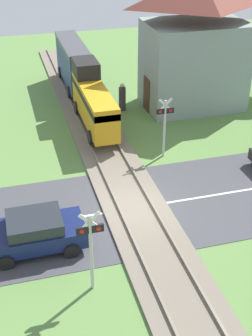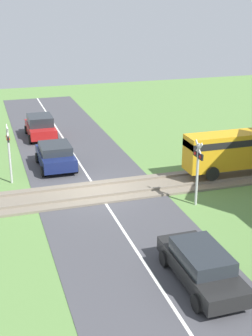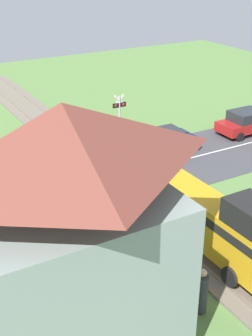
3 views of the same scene
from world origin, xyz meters
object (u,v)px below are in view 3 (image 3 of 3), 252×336
at_px(car_near_crossing, 165,141).
at_px(crossing_signal_west_approach, 119,113).
at_px(crossing_signal_east_approach, 101,187).
at_px(station_building, 70,247).
at_px(pedestrian_by_station, 201,292).
at_px(car_behind_queue, 246,122).

relative_size(car_near_crossing, crossing_signal_west_approach, 1.16).
bearing_deg(crossing_signal_east_approach, crossing_signal_west_approach, -123.75).
height_order(car_near_crossing, crossing_signal_west_approach, crossing_signal_west_approach).
distance_m(crossing_signal_west_approach, station_building, 16.96).
distance_m(crossing_signal_west_approach, pedestrian_by_station, 15.33).
xyz_separation_m(car_near_crossing, pedestrian_by_station, (6.58, 11.80, 0.04)).
xyz_separation_m(car_near_crossing, crossing_signal_west_approach, (1.61, -2.64, 1.28)).
bearing_deg(pedestrian_by_station, car_near_crossing, -119.14).
distance_m(car_near_crossing, pedestrian_by_station, 13.51).
bearing_deg(crossing_signal_west_approach, crossing_signal_east_approach, 56.25).
distance_m(car_behind_queue, station_building, 21.01).
bearing_deg(car_near_crossing, station_building, 45.99).
distance_m(car_near_crossing, crossing_signal_east_approach, 9.06).
height_order(car_near_crossing, pedestrian_by_station, pedestrian_by_station).
bearing_deg(station_building, car_behind_queue, -146.83).
height_order(car_behind_queue, crossing_signal_east_approach, crossing_signal_east_approach).
bearing_deg(crossing_signal_west_approach, car_behind_queue, 161.76).
xyz_separation_m(car_near_crossing, crossing_signal_east_approach, (7.07, 5.52, 1.28)).
bearing_deg(crossing_signal_east_approach, pedestrian_by_station, 94.46).
xyz_separation_m(car_behind_queue, crossing_signal_east_approach, (13.48, 5.52, 1.23)).
bearing_deg(crossing_signal_east_approach, car_behind_queue, -157.71).
xyz_separation_m(car_behind_queue, crossing_signal_west_approach, (8.02, -2.64, 1.23)).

